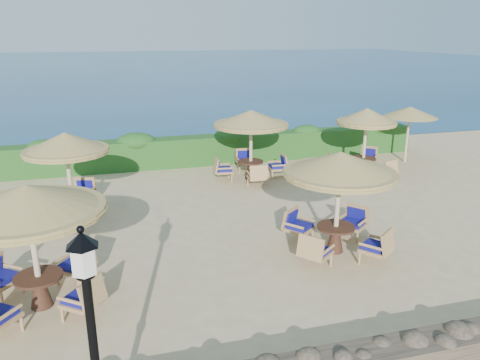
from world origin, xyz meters
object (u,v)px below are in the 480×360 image
(cafe_set_0, at_px, (30,223))
(cafe_set_2, at_px, (67,156))
(cafe_set_3, at_px, (251,132))
(cafe_set_4, at_px, (366,131))
(cafe_set_1, at_px, (339,184))
(extra_parasol, at_px, (410,112))

(cafe_set_0, xyz_separation_m, cafe_set_2, (0.34, 4.88, 0.07))
(cafe_set_3, height_order, cafe_set_4, same)
(cafe_set_0, height_order, cafe_set_1, same)
(cafe_set_4, bearing_deg, extra_parasol, 24.69)
(cafe_set_0, relative_size, cafe_set_3, 1.05)
(extra_parasol, relative_size, cafe_set_0, 0.80)
(cafe_set_0, height_order, cafe_set_3, same)
(cafe_set_1, distance_m, cafe_set_2, 7.84)
(cafe_set_3, bearing_deg, cafe_set_0, -132.53)
(cafe_set_0, height_order, cafe_set_2, same)
(cafe_set_3, bearing_deg, cafe_set_2, -159.26)
(extra_parasol, bearing_deg, cafe_set_1, -134.01)
(cafe_set_1, height_order, cafe_set_4, same)
(extra_parasol, height_order, cafe_set_4, cafe_set_4)
(extra_parasol, distance_m, cafe_set_3, 7.22)
(cafe_set_4, bearing_deg, cafe_set_2, -171.13)
(cafe_set_2, relative_size, cafe_set_3, 1.02)
(extra_parasol, height_order, cafe_set_0, cafe_set_0)
(extra_parasol, xyz_separation_m, cafe_set_3, (-7.19, -0.56, -0.34))
(cafe_set_3, xyz_separation_m, cafe_set_4, (4.39, -0.73, -0.06))
(cafe_set_3, bearing_deg, cafe_set_4, -9.40)
(cafe_set_2, bearing_deg, cafe_set_1, -32.19)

